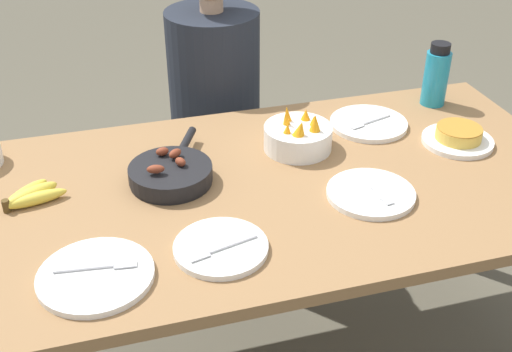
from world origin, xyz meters
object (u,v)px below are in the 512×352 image
Objects in this scene: frittata_plate_center at (458,137)px; empty_plate_far_right at (221,248)px; empty_plate_mid_edge at (368,123)px; fruit_bowl_mango at (298,136)px; banana_bunch at (30,196)px; water_bottle at (436,76)px; empty_plate_near_front at (96,276)px; empty_plate_far_left at (371,193)px; skillet at (171,173)px; person_figure at (216,137)px.

empty_plate_far_right is at bearing -159.24° from frittata_plate_center.
fruit_bowl_mango is at bearing -163.88° from empty_plate_mid_edge.
frittata_plate_center is (1.27, -0.03, 0.00)m from banana_bunch.
empty_plate_far_right is 1.11× the size of fruit_bowl_mango.
banana_bunch is 0.81× the size of water_bottle.
empty_plate_near_front and empty_plate_mid_edge have the same top height.
frittata_plate_center is 0.91× the size of empty_plate_far_left.
skillet reaches higher than empty_plate_far_left.
banana_bunch is 0.66× the size of empty_plate_near_front.
empty_plate_near_front is 1.11× the size of empty_plate_far_left.
person_figure is at bearing 105.56° from empty_plate_far_left.
banana_bunch is at bearing -169.49° from water_bottle.
empty_plate_far_right is 1.07m from water_bottle.
banana_bunch is at bearing -174.44° from fruit_bowl_mango.
empty_plate_far_left is 0.46m from empty_plate_far_right.
frittata_plate_center is 0.95× the size of empty_plate_far_right.
fruit_bowl_mango reaches higher than empty_plate_near_front.
empty_plate_near_front is at bearing -145.39° from fruit_bowl_mango.
banana_bunch is 0.81× the size of frittata_plate_center.
empty_plate_far_left is 1.16× the size of fruit_bowl_mango.
frittata_plate_center is 1.00× the size of water_bottle.
fruit_bowl_mango is at bearing 34.61° from empty_plate_near_front.
empty_plate_far_right is (0.44, -0.34, -0.01)m from banana_bunch.
empty_plate_far_right is at bearing 4.01° from empty_plate_near_front.
water_bottle is (0.89, 0.59, 0.10)m from empty_plate_far_right.
empty_plate_mid_edge is 1.21× the size of fruit_bowl_mango.
banana_bunch is at bearing -171.66° from empty_plate_mid_edge.
fruit_bowl_mango is (0.64, 0.44, 0.03)m from empty_plate_near_front.
banana_bunch is at bearing 114.72° from skillet.
empty_plate_near_front and empty_plate_far_left have the same top height.
empty_plate_mid_edge is at bearing 8.34° from banana_bunch.
person_figure reaches higher than frittata_plate_center.
banana_bunch is at bearing 142.18° from empty_plate_far_right.
fruit_bowl_mango is (0.34, 0.42, 0.03)m from empty_plate_far_right.
empty_plate_mid_edge is at bearing 16.12° from fruit_bowl_mango.
water_bottle is (1.19, 0.61, 0.10)m from empty_plate_near_front.
skillet is 0.41m from fruit_bowl_mango.
skillet reaches higher than frittata_plate_center.
empty_plate_near_front is at bearing -169.50° from empty_plate_far_left.
skillet is 1.30× the size of empty_plate_near_front.
frittata_plate_center is 0.94m from person_figure.
skillet is 0.55m from empty_plate_far_left.
empty_plate_far_right is at bearing -144.13° from skillet.
person_figure reaches higher than empty_plate_near_front.
banana_bunch is 0.85× the size of fruit_bowl_mango.
fruit_bowl_mango reaches higher than frittata_plate_center.
frittata_plate_center is 1.17m from empty_plate_near_front.
empty_plate_far_left is (0.74, 0.14, 0.00)m from empty_plate_near_front.
empty_plate_near_front is 0.30m from empty_plate_far_right.
frittata_plate_center is 0.50m from fruit_bowl_mango.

